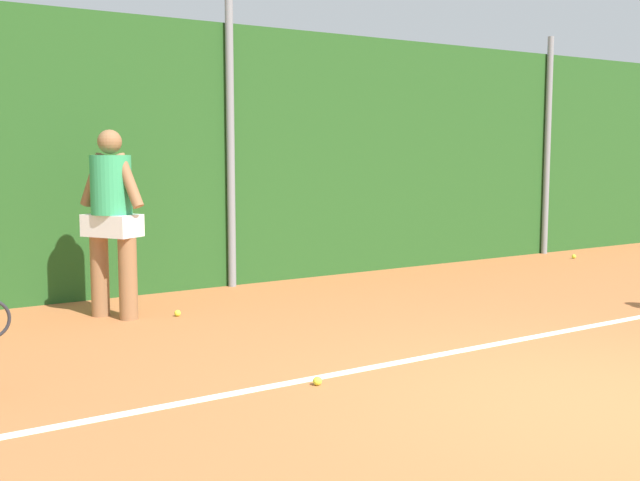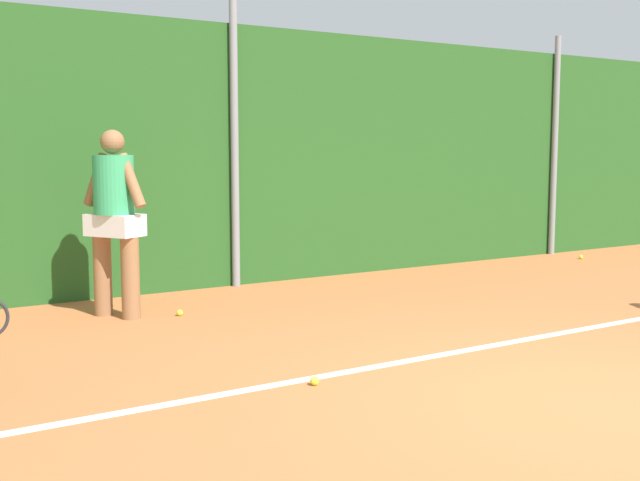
{
  "view_description": "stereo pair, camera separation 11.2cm",
  "coord_description": "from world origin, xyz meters",
  "px_view_note": "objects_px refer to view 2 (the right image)",
  "views": [
    {
      "loc": [
        -4.46,
        -3.28,
        1.71
      ],
      "look_at": [
        -0.7,
        2.46,
        0.92
      ],
      "focal_mm": 44.26,
      "sensor_mm": 36.0,
      "label": 1
    },
    {
      "loc": [
        -4.37,
        -3.34,
        1.71
      ],
      "look_at": [
        -0.7,
        2.46,
        0.92
      ],
      "focal_mm": 44.26,
      "sensor_mm": 36.0,
      "label": 2
    }
  ],
  "objects_px": {
    "tennis_ball_7": "(315,381)",
    "tennis_ball_0": "(581,257)",
    "player_backcourt_far": "(114,213)",
    "tennis_ball_3": "(180,313)"
  },
  "relations": [
    {
      "from": "tennis_ball_0",
      "to": "tennis_ball_7",
      "type": "distance_m",
      "value": 7.91
    },
    {
      "from": "tennis_ball_3",
      "to": "tennis_ball_7",
      "type": "height_order",
      "value": "same"
    },
    {
      "from": "tennis_ball_0",
      "to": "player_backcourt_far",
      "type": "bearing_deg",
      "value": -177.47
    },
    {
      "from": "player_backcourt_far",
      "to": "tennis_ball_3",
      "type": "relative_size",
      "value": 29.07
    },
    {
      "from": "tennis_ball_0",
      "to": "tennis_ball_3",
      "type": "bearing_deg",
      "value": -174.79
    },
    {
      "from": "tennis_ball_3",
      "to": "tennis_ball_7",
      "type": "xyz_separation_m",
      "value": [
        -0.1,
        -2.81,
        0.0
      ]
    },
    {
      "from": "tennis_ball_7",
      "to": "tennis_ball_3",
      "type": "bearing_deg",
      "value": 87.94
    },
    {
      "from": "tennis_ball_7",
      "to": "tennis_ball_0",
      "type": "bearing_deg",
      "value": 25.89
    },
    {
      "from": "player_backcourt_far",
      "to": "tennis_ball_0",
      "type": "bearing_deg",
      "value": -117.18
    },
    {
      "from": "player_backcourt_far",
      "to": "tennis_ball_3",
      "type": "height_order",
      "value": "player_backcourt_far"
    }
  ]
}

